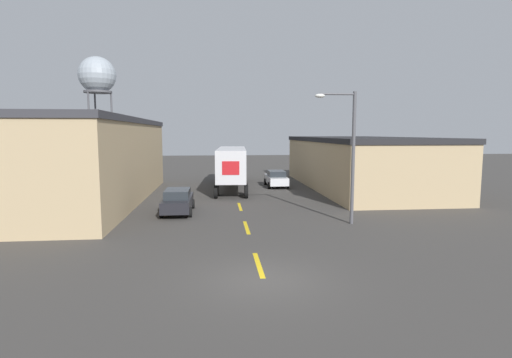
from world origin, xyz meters
TOP-DOWN VIEW (x-y plane):
  - ground_plane at (0.00, 0.00)m, footprint 160.00×160.00m
  - road_centerline at (0.00, 7.91)m, footprint 0.20×15.53m
  - warehouse_left at (-12.17, 17.49)m, footprint 10.17×22.82m
  - warehouse_right at (11.79, 23.00)m, footprint 9.42×22.28m
  - semi_truck at (-0.13, 24.17)m, footprint 3.40×14.30m
  - parked_car_left_far at (-4.12, 12.37)m, footprint 1.95×4.68m
  - parked_car_right_far at (4.12, 24.42)m, footprint 1.95×4.68m
  - water_tower at (-19.89, 51.96)m, footprint 5.63×5.63m
  - street_lamp at (5.75, 8.26)m, footprint 2.34×0.32m

SIDE VIEW (x-z plane):
  - ground_plane at x=0.00m, z-range 0.00..0.00m
  - road_centerline at x=0.00m, z-range 0.00..0.01m
  - parked_car_left_far at x=-4.12m, z-range 0.03..1.58m
  - parked_car_right_far at x=4.12m, z-range 0.03..1.58m
  - semi_truck at x=-0.13m, z-range 0.43..4.22m
  - warehouse_right at x=11.79m, z-range 0.01..4.77m
  - warehouse_left at x=-12.17m, z-range 0.01..6.25m
  - street_lamp at x=5.75m, z-range 0.61..8.03m
  - water_tower at x=-19.89m, z-range 5.45..22.38m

